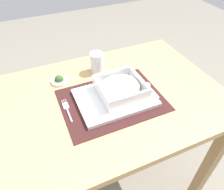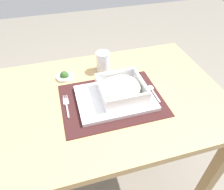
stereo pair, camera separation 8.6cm
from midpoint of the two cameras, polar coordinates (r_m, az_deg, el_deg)
The scene contains 11 objects.
ground_plane at distance 1.50m, azimuth 0.91°, elevation -21.77°, with size 6.00×6.00×0.00m, color gray.
dining_table at distance 0.97m, azimuth 1.30°, elevation -5.20°, with size 1.01×0.68×0.74m.
placemat at distance 0.88m, azimuth 2.80°, elevation -1.51°, with size 0.42×0.31×0.00m, color #381919.
serving_plate at distance 0.88m, azimuth 3.60°, elevation -0.86°, with size 0.31×0.23×0.02m, color white.
porridge_bowl at distance 0.87m, azimuth 5.39°, elevation 1.35°, with size 0.18×0.18×0.06m.
fork at distance 0.87m, azimuth -9.48°, elevation -2.60°, with size 0.02×0.13×0.00m.
spoon at distance 0.94m, azimuth 13.28°, elevation 1.39°, with size 0.02×0.11×0.01m.
butter_knife at distance 0.92m, azimuth 12.41°, elevation 0.17°, with size 0.01×0.13×0.01m.
bread_knife at distance 0.92m, azimuth 11.26°, elevation 0.18°, with size 0.01×0.14×0.01m.
drinking_glass at distance 1.02m, azimuth -0.01°, elevation 8.64°, with size 0.07×0.07×0.10m.
condiment_saucer at distance 1.01m, azimuth -10.33°, elevation 4.95°, with size 0.08×0.08×0.04m.
Camera 2 is at (-0.16, -0.64, 1.34)m, focal length 33.83 mm.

